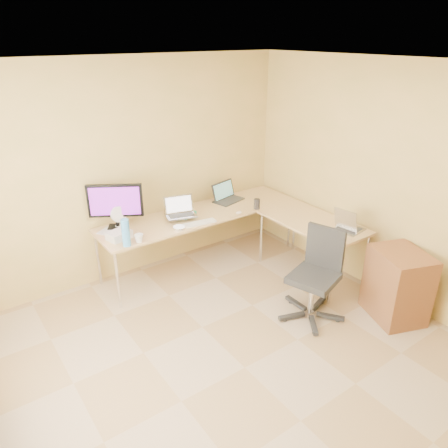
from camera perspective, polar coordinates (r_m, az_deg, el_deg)
floor at (r=4.12m, az=2.80°, el=-18.70°), size 4.50×4.50×0.00m
ceiling at (r=3.02m, az=3.86°, el=20.29°), size 4.50×4.50×0.00m
wall_back at (r=5.19m, az=-12.50°, el=6.85°), size 4.50×0.00×4.50m
wall_right at (r=4.87m, az=23.02°, el=4.31°), size 0.00×4.50×4.50m
desk_main at (r=5.52m, az=-3.05°, el=-2.01°), size 2.65×0.70×0.73m
desk_return at (r=5.40m, az=11.58°, el=-3.14°), size 0.70×1.30×0.73m
monitor at (r=5.01m, az=-14.33°, el=2.34°), size 0.64×0.49×0.53m
book_stack at (r=5.32m, az=-5.61°, el=1.50°), size 0.29×0.34×0.05m
laptop_center at (r=5.13m, az=-5.85°, el=2.27°), size 0.41×0.35×0.23m
laptop_black at (r=5.70m, az=0.61°, el=4.31°), size 0.46×0.38×0.25m
keyboard at (r=5.06m, az=-3.29°, el=0.14°), size 0.41×0.16×0.02m
mouse at (r=5.33m, az=2.00°, el=1.54°), size 0.09×0.06×0.03m
mug at (r=4.69m, az=-11.35°, el=-1.89°), size 0.11×0.11×0.09m
cd_stack at (r=4.93m, az=-6.05°, el=-0.54°), size 0.17×0.17×0.03m
water_bottle at (r=4.59m, az=-13.05°, el=-1.16°), size 0.09×0.09×0.30m
papers at (r=5.00m, az=-14.74°, el=-1.05°), size 0.33×0.36×0.01m
white_box at (r=4.81m, az=-13.89°, el=-1.45°), size 0.28×0.23×0.09m
desk_fan at (r=5.07m, az=-14.02°, el=0.89°), size 0.20×0.20×0.25m
black_cup at (r=5.48m, az=4.43°, el=2.71°), size 0.08×0.08×0.13m
laptop_return at (r=5.06m, az=16.61°, el=0.44°), size 0.39×0.33×0.23m
office_chair at (r=4.54m, az=11.94°, el=-6.85°), size 0.74×0.74×0.99m
cabinet at (r=4.88m, az=22.19°, el=-7.82°), size 0.65×0.71×0.81m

